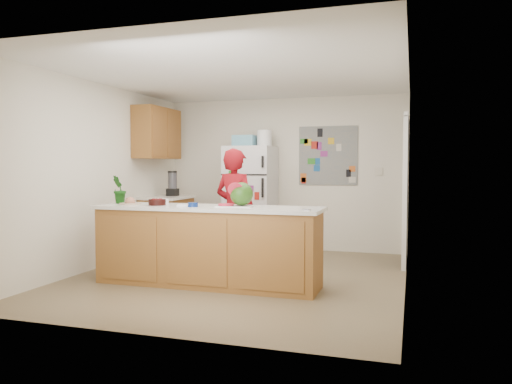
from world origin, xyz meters
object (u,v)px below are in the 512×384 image
(person, at_px, (235,211))
(watermelon, at_px, (241,194))
(refrigerator, at_px, (251,199))
(cherry_bowl, at_px, (157,202))

(person, relative_size, watermelon, 6.04)
(person, xyz_separation_m, watermelon, (0.33, -0.70, 0.26))
(refrigerator, relative_size, cherry_bowl, 8.37)
(refrigerator, distance_m, watermelon, 2.42)
(watermelon, bearing_deg, cherry_bowl, -174.25)
(refrigerator, height_order, person, refrigerator)
(refrigerator, bearing_deg, person, -78.91)
(refrigerator, relative_size, watermelon, 6.38)
(person, distance_m, cherry_bowl, 1.07)
(cherry_bowl, bearing_deg, refrigerator, 81.27)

